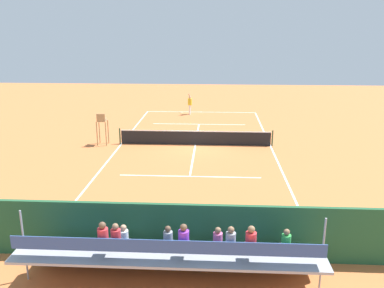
# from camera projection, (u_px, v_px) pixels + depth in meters

# --- Properties ---
(ground_plane) EXTENTS (60.00, 60.00, 0.00)m
(ground_plane) POSITION_uv_depth(u_px,v_px,m) (195.00, 145.00, 27.51)
(ground_plane) COLOR #C66B38
(court_line_markings) EXTENTS (10.10, 22.20, 0.01)m
(court_line_markings) POSITION_uv_depth(u_px,v_px,m) (195.00, 145.00, 27.54)
(court_line_markings) COLOR white
(court_line_markings) RESTS_ON ground
(tennis_net) EXTENTS (10.30, 0.10, 1.07)m
(tennis_net) POSITION_uv_depth(u_px,v_px,m) (195.00, 138.00, 27.37)
(tennis_net) COLOR black
(tennis_net) RESTS_ON ground
(backdrop_wall) EXTENTS (18.00, 0.16, 2.00)m
(backdrop_wall) POSITION_uv_depth(u_px,v_px,m) (175.00, 231.00, 13.80)
(backdrop_wall) COLOR #235633
(backdrop_wall) RESTS_ON ground
(bleacher_stand) EXTENTS (9.06, 2.40, 2.48)m
(bleacher_stand) POSITION_uv_depth(u_px,v_px,m) (173.00, 254.00, 12.51)
(bleacher_stand) COLOR #9EA0A5
(bleacher_stand) RESTS_ON ground
(umpire_chair) EXTENTS (0.67, 0.67, 2.14)m
(umpire_chair) POSITION_uv_depth(u_px,v_px,m) (102.00, 126.00, 27.20)
(umpire_chair) COLOR #A88456
(umpire_chair) RESTS_ON ground
(courtside_bench) EXTENTS (1.80, 0.40, 0.93)m
(courtside_bench) POSITION_uv_depth(u_px,v_px,m) (234.00, 234.00, 14.51)
(courtside_bench) COLOR #33383D
(courtside_bench) RESTS_ON ground
(equipment_bag) EXTENTS (0.90, 0.36, 0.36)m
(equipment_bag) POSITION_uv_depth(u_px,v_px,m) (175.00, 244.00, 14.60)
(equipment_bag) COLOR #B22D2D
(equipment_bag) RESTS_ON ground
(tennis_player) EXTENTS (0.38, 0.54, 1.93)m
(tennis_player) POSITION_uv_depth(u_px,v_px,m) (190.00, 103.00, 36.82)
(tennis_player) COLOR white
(tennis_player) RESTS_ON ground
(tennis_racket) EXTENTS (0.36, 0.59, 0.03)m
(tennis_racket) POSITION_uv_depth(u_px,v_px,m) (181.00, 112.00, 37.90)
(tennis_racket) COLOR black
(tennis_racket) RESTS_ON ground
(tennis_ball_near) EXTENTS (0.07, 0.07, 0.07)m
(tennis_ball_near) POSITION_uv_depth(u_px,v_px,m) (191.00, 123.00, 33.48)
(tennis_ball_near) COLOR #CCDB33
(tennis_ball_near) RESTS_ON ground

